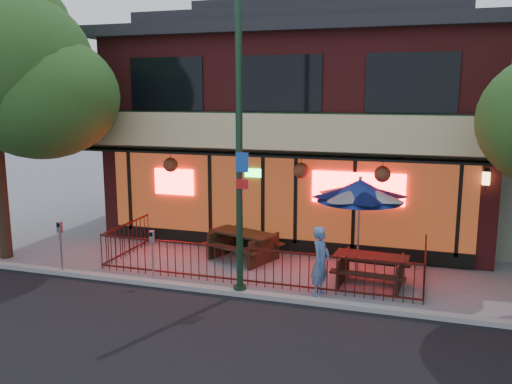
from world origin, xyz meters
TOP-DOWN VIEW (x-y plane):
  - ground at (0.00, 0.00)m, footprint 80.00×80.00m
  - curb at (0.00, -0.50)m, footprint 80.00×0.25m
  - restaurant_building at (0.00, 7.11)m, footprint 12.96×9.49m
  - patio_fence at (0.00, 0.50)m, footprint 8.44×2.62m
  - street_light at (0.00, -0.40)m, footprint 0.43×0.32m
  - picnic_table_left at (-0.80, 2.19)m, footprint 2.30×2.03m
  - picnic_table_right at (2.93, 1.15)m, footprint 1.89×1.49m
  - patio_umbrella at (2.46, 2.19)m, footprint 2.27×2.27m
  - pedestrian at (1.85, 0.10)m, footprint 0.52×0.68m
  - parking_meter_near at (-2.32, -0.40)m, footprint 0.15×0.13m
  - parking_meter_far at (-4.97, -0.48)m, footprint 0.13×0.12m

SIDE VIEW (x-z plane):
  - ground at x=0.00m, z-range 0.00..0.00m
  - curb at x=0.00m, z-range 0.00..0.12m
  - picnic_table_right at x=2.93m, z-range 0.12..0.89m
  - picnic_table_left at x=-0.80m, z-range 0.13..0.95m
  - patio_fence at x=0.00m, z-range 0.13..1.13m
  - pedestrian at x=1.85m, z-range 0.00..1.67m
  - parking_meter_near at x=-2.32m, z-range 0.24..1.62m
  - parking_meter_far at x=-4.97m, z-range 0.25..1.69m
  - patio_umbrella at x=2.46m, z-range 0.91..3.50m
  - street_light at x=0.00m, z-range -0.35..6.65m
  - restaurant_building at x=0.00m, z-range 0.10..8.15m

